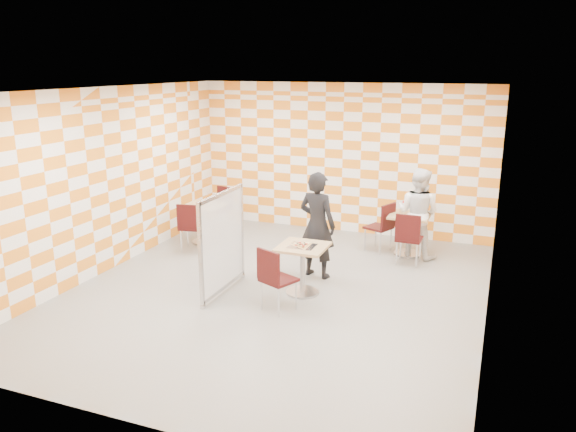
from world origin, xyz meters
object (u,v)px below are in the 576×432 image
(chair_empty_near, at_px, (191,224))
(second_table, at_px, (409,227))
(chair_main_front, at_px, (274,275))
(man_dark, at_px, (317,225))
(soda_bottle, at_px, (416,209))
(empty_table, at_px, (204,217))
(man_white, at_px, (418,213))
(chair_second_side, at_px, (383,223))
(sport_bottle, at_px, (403,207))
(chair_empty_far, at_px, (222,206))
(chair_second_front, at_px, (408,235))
(partition, at_px, (223,242))
(main_table, at_px, (303,261))

(chair_empty_near, bearing_deg, second_table, 19.45)
(chair_main_front, height_order, man_dark, man_dark)
(chair_empty_near, xyz_separation_m, soda_bottle, (3.82, 1.31, 0.31))
(empty_table, bearing_deg, man_white, 9.54)
(chair_second_side, xyz_separation_m, man_dark, (-0.74, -1.58, 0.32))
(second_table, distance_m, sport_bottle, 0.40)
(chair_main_front, bearing_deg, chair_empty_near, 142.66)
(chair_empty_far, height_order, man_white, man_white)
(empty_table, distance_m, chair_second_front, 3.88)
(partition, relative_size, soda_bottle, 6.74)
(empty_table, xyz_separation_m, man_dark, (2.58, -0.92, 0.35))
(chair_main_front, xyz_separation_m, chair_second_side, (0.86, 3.11, 0.00))
(chair_main_front, bearing_deg, chair_second_front, 61.11)
(chair_second_front, xyz_separation_m, chair_empty_near, (-3.81, -0.72, 0.00))
(chair_second_side, xyz_separation_m, man_white, (0.61, 0.01, 0.26))
(chair_main_front, height_order, sport_bottle, sport_bottle)
(chair_main_front, height_order, chair_empty_far, same)
(chair_second_side, height_order, partition, partition)
(main_table, relative_size, chair_second_front, 0.81)
(partition, relative_size, sport_bottle, 7.75)
(chair_second_front, height_order, soda_bottle, soda_bottle)
(man_dark, bearing_deg, second_table, -114.42)
(empty_table, bearing_deg, chair_main_front, -44.83)
(chair_main_front, xyz_separation_m, partition, (-0.98, 0.38, 0.25))
(man_dark, distance_m, soda_bottle, 2.07)
(main_table, relative_size, chair_empty_far, 0.81)
(second_table, relative_size, chair_main_front, 0.81)
(empty_table, distance_m, chair_main_front, 3.48)
(empty_table, bearing_deg, chair_second_front, 1.46)
(chair_main_front, relative_size, chair_empty_near, 1.00)
(second_table, xyz_separation_m, chair_main_front, (-1.32, -3.15, 0.04))
(man_dark, bearing_deg, chair_empty_near, 5.47)
(man_white, height_order, soda_bottle, man_white)
(chair_empty_far, relative_size, man_white, 0.58)
(chair_empty_far, relative_size, partition, 0.60)
(chair_main_front, xyz_separation_m, soda_bottle, (1.42, 3.14, 0.31))
(empty_table, distance_m, partition, 2.56)
(man_dark, bearing_deg, chair_empty_far, -20.81)
(chair_second_front, xyz_separation_m, sport_bottle, (-0.24, 0.75, 0.29))
(empty_table, bearing_deg, man_dark, -19.68)
(chair_second_side, bearing_deg, partition, -124.04)
(man_dark, bearing_deg, chair_second_side, -102.78)
(chair_second_side, height_order, chair_empty_far, same)
(empty_table, height_order, man_dark, man_dark)
(empty_table, relative_size, chair_empty_near, 0.81)
(chair_empty_near, bearing_deg, chair_main_front, -37.34)
(main_table, height_order, man_white, man_white)
(soda_bottle, bearing_deg, chair_empty_near, -161.12)
(main_table, height_order, chair_empty_near, chair_empty_near)
(partition, bearing_deg, chair_second_side, 55.96)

